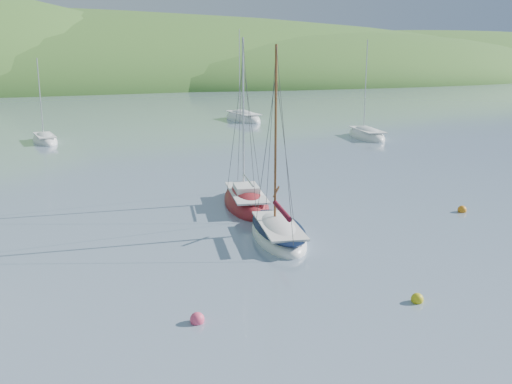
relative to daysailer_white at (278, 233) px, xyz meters
name	(u,v)px	position (x,y,z in m)	size (l,w,h in m)	color
ground	(316,320)	(-2.85, -8.45, -0.22)	(700.00, 700.00, 0.00)	slate
daysailer_white	(278,233)	(0.00, 0.00, 0.00)	(3.87, 6.80, 9.86)	white
sloop_red	(246,202)	(1.03, 6.27, -0.02)	(4.18, 7.50, 10.52)	maroon
distant_sloop_a	(45,141)	(-7.52, 37.95, -0.06)	(2.58, 6.52, 9.15)	white
distant_sloop_b	(243,119)	(18.81, 47.75, -0.01)	(3.34, 9.23, 13.11)	white
distant_sloop_d	(367,136)	(24.25, 26.79, -0.03)	(4.62, 8.27, 11.18)	white
mooring_buoys	(381,259)	(2.53, -4.85, -0.10)	(18.70, 9.06, 0.51)	gold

